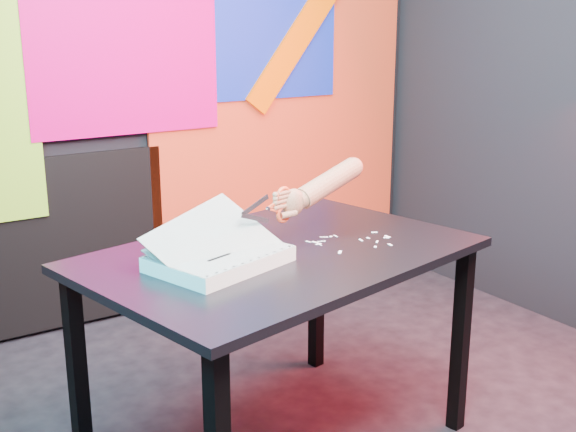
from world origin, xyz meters
TOP-DOWN VIEW (x-y plane):
  - room at (0.00, 0.00)m, footprint 3.01×3.01m
  - backdrop at (0.06, 1.46)m, footprint 2.88×0.05m
  - work_table at (-0.30, 0.02)m, footprint 1.41×1.08m
  - printout_stack at (-0.54, -0.01)m, footprint 0.47×0.39m
  - scissors at (-0.27, 0.05)m, footprint 0.22×0.05m
  - hand_forearm at (-0.06, 0.10)m, footprint 0.43×0.14m
  - paper_clippings at (-0.04, -0.03)m, footprint 0.28×0.22m

SIDE VIEW (x-z plane):
  - work_table at x=-0.30m, z-range 0.29..1.04m
  - paper_clippings at x=-0.04m, z-range 0.75..0.75m
  - printout_stack at x=-0.54m, z-range 0.67..0.88m
  - scissors at x=-0.27m, z-range 0.83..0.96m
  - hand_forearm at x=-0.06m, z-range 0.85..1.01m
  - backdrop at x=0.06m, z-range -0.08..2.00m
  - room at x=0.00m, z-range 0.00..2.71m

